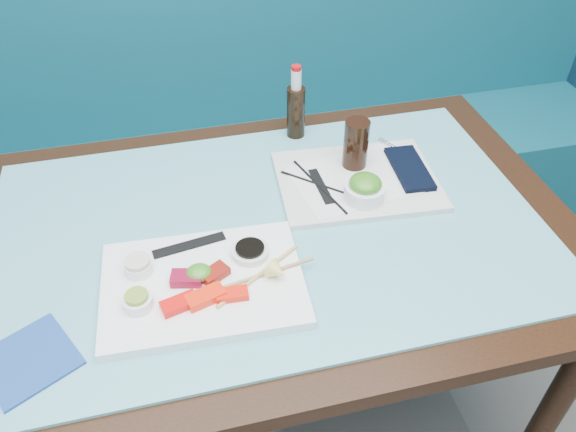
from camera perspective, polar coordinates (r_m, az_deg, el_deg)
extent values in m
cube|color=#0F5261|center=(2.18, -5.93, 1.93)|extent=(3.00, 0.55, 0.45)
cube|color=#0F5261|center=(2.11, -7.84, 15.67)|extent=(3.00, 0.12, 0.95)
cube|color=black|center=(1.28, -1.96, -1.96)|extent=(1.40, 0.90, 0.04)
cylinder|color=black|center=(1.58, 25.35, -17.15)|extent=(0.06, 0.06, 0.71)
cylinder|color=black|center=(1.85, -23.55, -5.71)|extent=(0.06, 0.06, 0.71)
cylinder|color=black|center=(1.96, 13.92, 0.30)|extent=(0.06, 0.06, 0.71)
cube|color=#5CAAB8|center=(1.26, -1.98, -1.17)|extent=(1.22, 0.76, 0.01)
cube|color=white|center=(1.13, -8.61, -6.87)|extent=(0.41, 0.30, 0.02)
cube|color=red|center=(1.08, -10.98, -8.75)|extent=(0.08, 0.05, 0.02)
cube|color=#FF260A|center=(1.09, -8.38, -8.12)|extent=(0.08, 0.06, 0.02)
cube|color=red|center=(1.09, -5.70, -7.94)|extent=(0.06, 0.03, 0.01)
cube|color=maroon|center=(1.12, -10.26, -6.24)|extent=(0.07, 0.05, 0.02)
cube|color=maroon|center=(1.12, -7.47, -5.83)|extent=(0.07, 0.06, 0.02)
ellipsoid|color=#397E1D|center=(1.12, -9.05, -5.71)|extent=(0.06, 0.06, 0.03)
cylinder|color=white|center=(1.10, -15.00, -8.43)|extent=(0.06, 0.06, 0.02)
cylinder|color=olive|center=(1.09, -15.15, -7.87)|extent=(0.05, 0.05, 0.01)
cylinder|color=white|center=(1.16, -14.93, -5.08)|extent=(0.06, 0.06, 0.02)
cylinder|color=beige|center=(1.15, -15.07, -4.50)|extent=(0.06, 0.06, 0.01)
cylinder|color=silver|center=(1.16, -3.87, -3.63)|extent=(0.09, 0.09, 0.02)
cylinder|color=black|center=(1.15, -3.90, -3.26)|extent=(0.06, 0.06, 0.01)
cone|color=#E3E26B|center=(1.10, -1.07, -5.66)|extent=(0.05, 0.05, 0.04)
cube|color=black|center=(1.20, -10.00, -2.92)|extent=(0.16, 0.05, 0.00)
cylinder|color=tan|center=(1.12, -2.99, -6.02)|extent=(0.19, 0.13, 0.01)
cylinder|color=#A2784C|center=(1.12, -2.48, -5.94)|extent=(0.21, 0.05, 0.01)
cube|color=silver|center=(1.38, 7.02, 3.56)|extent=(0.40, 0.31, 0.01)
cube|color=silver|center=(1.38, 7.05, 3.82)|extent=(0.33, 0.26, 0.00)
cylinder|color=white|center=(1.31, 7.76, 2.43)|extent=(0.11, 0.11, 0.04)
ellipsoid|color=#37781B|center=(1.29, 7.87, 3.32)|extent=(0.08, 0.08, 0.04)
cylinder|color=black|center=(1.38, 6.91, 7.27)|extent=(0.06, 0.06, 0.13)
cube|color=black|center=(1.42, 12.23, 4.74)|extent=(0.09, 0.18, 0.01)
cylinder|color=white|center=(1.50, 10.44, 7.01)|extent=(0.05, 0.08, 0.01)
cylinder|color=black|center=(1.34, 3.20, 3.05)|extent=(0.07, 0.22, 0.01)
cylinder|color=black|center=(1.34, 3.52, 3.10)|extent=(0.17, 0.16, 0.01)
cube|color=black|center=(1.34, 3.36, 3.04)|extent=(0.03, 0.14, 0.00)
cylinder|color=black|center=(1.51, 0.80, 10.49)|extent=(0.06, 0.06, 0.14)
cylinder|color=silver|center=(1.47, 0.84, 13.71)|extent=(0.03, 0.03, 0.05)
cylinder|color=#B80B0D|center=(1.45, 0.85, 14.81)|extent=(0.03, 0.03, 0.01)
cube|color=navy|center=(1.12, -24.79, -13.11)|extent=(0.20, 0.20, 0.01)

